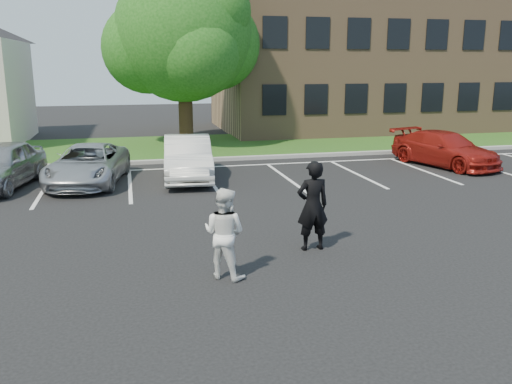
# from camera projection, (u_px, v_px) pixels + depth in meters

# --- Properties ---
(ground_plane) EXTENTS (90.00, 90.00, 0.00)m
(ground_plane) POSITION_uv_depth(u_px,v_px,m) (267.00, 259.00, 11.71)
(ground_plane) COLOR black
(ground_plane) RESTS_ON ground
(curb) EXTENTS (40.00, 0.30, 0.15)m
(curb) POSITION_uv_depth(u_px,v_px,m) (196.00, 160.00, 23.04)
(curb) COLOR gray
(curb) RESTS_ON ground
(grass_strip) EXTENTS (44.00, 8.00, 0.08)m
(grass_strip) POSITION_uv_depth(u_px,v_px,m) (186.00, 147.00, 26.83)
(grass_strip) COLOR #194913
(grass_strip) RESTS_ON ground
(stall_lines) EXTENTS (34.00, 5.36, 0.01)m
(stall_lines) POSITION_uv_depth(u_px,v_px,m) (243.00, 174.00, 20.49)
(stall_lines) COLOR silver
(stall_lines) RESTS_ON ground
(office_building) EXTENTS (22.40, 10.40, 8.30)m
(office_building) POSITION_uv_depth(u_px,v_px,m) (392.00, 62.00, 34.69)
(office_building) COLOR #8B6B4B
(office_building) RESTS_ON ground
(tree) EXTENTS (7.80, 7.20, 8.80)m
(tree) POSITION_uv_depth(u_px,v_px,m) (185.00, 36.00, 26.19)
(tree) COLOR black
(tree) RESTS_ON ground
(man_black_suit) EXTENTS (0.76, 0.52, 2.04)m
(man_black_suit) POSITION_uv_depth(u_px,v_px,m) (313.00, 206.00, 12.07)
(man_black_suit) COLOR black
(man_black_suit) RESTS_ON ground
(man_white_shirt) EXTENTS (1.11, 1.08, 1.80)m
(man_white_shirt) POSITION_uv_depth(u_px,v_px,m) (224.00, 233.00, 10.52)
(man_white_shirt) COLOR white
(man_white_shirt) RESTS_ON ground
(car_silver_west) EXTENTS (2.76, 4.84, 1.55)m
(car_silver_west) POSITION_uv_depth(u_px,v_px,m) (0.00, 165.00, 18.16)
(car_silver_west) COLOR #9E9FA3
(car_silver_west) RESTS_ON ground
(car_silver_minivan) EXTENTS (3.03, 5.16, 1.35)m
(car_silver_minivan) POSITION_uv_depth(u_px,v_px,m) (88.00, 165.00, 18.78)
(car_silver_minivan) COLOR #ABADB2
(car_silver_minivan) RESTS_ON ground
(car_white_sedan) EXTENTS (2.01, 4.79, 1.54)m
(car_white_sedan) POSITION_uv_depth(u_px,v_px,m) (188.00, 158.00, 19.52)
(car_white_sedan) COLOR silver
(car_white_sedan) RESTS_ON ground
(car_red_compact) EXTENTS (3.23, 5.13, 1.39)m
(car_red_compact) POSITION_uv_depth(u_px,v_px,m) (445.00, 149.00, 22.01)
(car_red_compact) COLOR maroon
(car_red_compact) RESTS_ON ground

